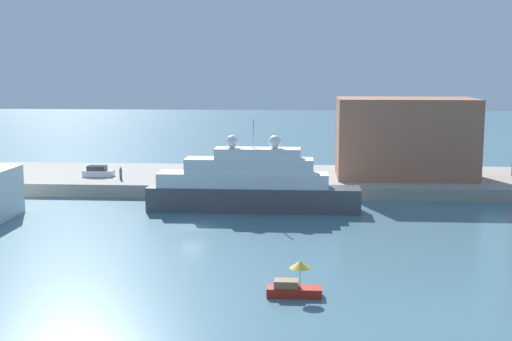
% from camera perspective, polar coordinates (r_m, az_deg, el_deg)
% --- Properties ---
extents(ground, '(400.00, 400.00, 0.00)m').
position_cam_1_polar(ground, '(74.11, -5.22, -4.69)').
color(ground, slate).
extents(quay_dock, '(110.00, 20.43, 1.68)m').
position_cam_1_polar(quay_dock, '(99.41, -2.80, -0.77)').
color(quay_dock, gray).
rests_on(quay_dock, ground).
extents(large_yacht, '(25.12, 4.05, 10.91)m').
position_cam_1_polar(large_yacht, '(81.90, -0.44, -1.21)').
color(large_yacht, '#4C4C51').
rests_on(large_yacht, ground).
extents(small_motorboat, '(4.09, 1.57, 2.73)m').
position_cam_1_polar(small_motorboat, '(52.21, 3.16, -9.37)').
color(small_motorboat, '#B22319').
rests_on(small_motorboat, ground).
extents(harbor_building, '(18.78, 10.23, 10.96)m').
position_cam_1_polar(harbor_building, '(98.21, 12.19, 2.65)').
color(harbor_building, '#9E664C').
rests_on(harbor_building, quay_dock).
extents(parked_car, '(4.20, 1.88, 1.50)m').
position_cam_1_polar(parked_car, '(99.57, -12.87, -0.10)').
color(parked_car, silver).
rests_on(parked_car, quay_dock).
extents(person_figure, '(0.36, 0.36, 1.75)m').
position_cam_1_polar(person_figure, '(96.16, -11.08, -0.24)').
color(person_figure, '#4C4C4C').
rests_on(person_figure, quay_dock).
extents(mooring_bollard, '(0.43, 0.43, 0.89)m').
position_cam_1_polar(mooring_bollard, '(90.74, -5.75, -0.88)').
color(mooring_bollard, black).
rests_on(mooring_bollard, quay_dock).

